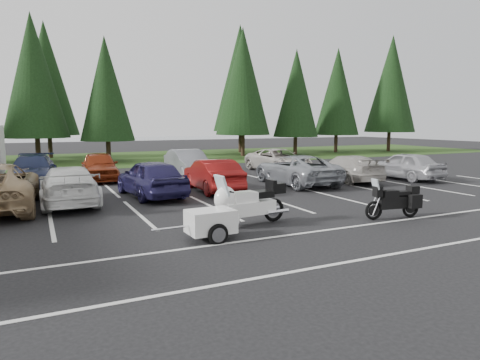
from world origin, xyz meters
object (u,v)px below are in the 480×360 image
car_near_7 (347,168)px  touring_motorcycle (248,199)px  car_far_4 (279,160)px  car_near_8 (404,166)px  cargo_trailer (211,224)px  adventure_motorcycle (393,198)px  car_near_3 (69,185)px  car_far_2 (99,166)px  car_far_1 (33,170)px  car_near_4 (151,178)px  car_near_6 (296,170)px  car_near_5 (213,175)px  car_far_3 (188,163)px

car_near_7 → touring_motorcycle: 11.15m
car_near_7 → car_far_4: (-0.99, 5.36, 0.03)m
car_near_8 → cargo_trailer: 15.52m
adventure_motorcycle → cargo_trailer: bearing=-173.5°
car_near_7 → car_near_8: 3.38m
car_near_3 → car_far_2: (1.97, 6.56, 0.04)m
car_near_8 → car_far_2: car_far_2 is taller
car_far_1 → car_near_7: bearing=-15.0°
car_near_8 → car_far_1: size_ratio=0.86×
car_near_4 → car_far_4: bearing=-155.0°
car_far_1 → car_near_8: bearing=-13.6°
car_near_3 → touring_motorcycle: bearing=129.1°
car_near_6 → car_near_8: size_ratio=1.21×
car_far_4 → adventure_motorcycle: car_far_4 is taller
car_near_5 → car_near_8: bearing=179.2°
car_far_1 → car_far_3: 7.96m
car_near_6 → car_near_4: bearing=4.1°
cargo_trailer → car_near_7: bearing=32.7°
car_near_6 → adventure_motorcycle: bearing=80.4°
car_near_8 → car_far_4: car_near_8 is taller
car_near_3 → car_far_4: size_ratio=0.97×
car_near_3 → car_near_4: bearing=-172.4°
car_far_4 → car_near_5: bearing=-143.8°
car_far_2 → car_near_8: bearing=-19.4°
car_far_3 → cargo_trailer: 13.39m
cargo_trailer → car_far_1: bearing=105.7°
car_near_6 → car_near_8: car_near_8 is taller
car_near_3 → car_near_8: (16.95, -0.09, 0.02)m
car_far_3 → car_near_7: bearing=-37.5°
car_far_3 → touring_motorcycle: size_ratio=1.61×
car_near_7 → car_far_3: 8.77m
car_near_4 → car_far_2: bearing=-84.6°
car_near_6 → car_far_1: car_far_1 is taller
car_far_1 → car_near_6: bearing=-19.1°
car_far_1 → car_near_5: bearing=-32.1°
car_far_2 → car_near_5: bearing=-51.2°
car_far_2 → adventure_motorcycle: bearing=-57.7°
car_far_1 → adventure_motorcycle: bearing=-46.4°
car_far_1 → cargo_trailer: (4.20, -13.02, -0.33)m
car_near_3 → car_near_8: 16.95m
car_near_5 → car_far_4: car_near_5 is taller
car_near_8 → car_near_3: bearing=-3.7°
cargo_trailer → car_far_2: bearing=92.0°
car_near_4 → cargo_trailer: 7.20m
car_near_7 → car_far_2: bearing=-21.2°
car_near_8 → adventure_motorcycle: 10.45m
car_near_5 → car_near_8: car_near_8 is taller
car_near_5 → car_far_3: (0.70, 5.41, 0.04)m
car_near_8 → car_far_1: 19.24m
car_far_2 → touring_motorcycle: touring_motorcycle is taller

